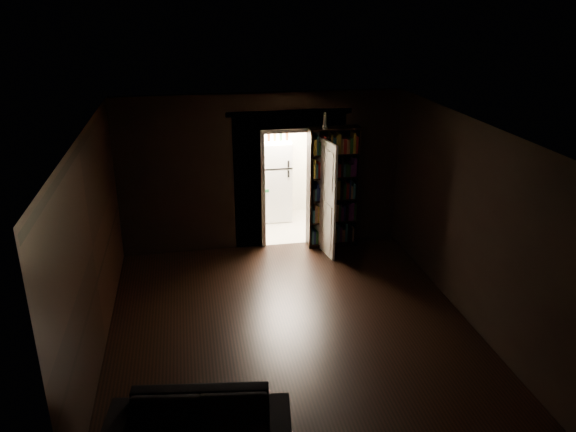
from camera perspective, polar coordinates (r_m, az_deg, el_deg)
name	(u,v)px	position (r m, az deg, el deg)	size (l,w,h in m)	color
ground	(291,325)	(8.03, 0.27, -11.02)	(5.50, 5.50, 0.00)	black
room_walls	(277,188)	(8.25, -1.15, 2.89)	(5.02, 5.61, 2.84)	black
kitchen_alcove	(279,164)	(11.11, -0.89, 5.26)	(2.20, 1.80, 2.60)	#B3AD9C
sofa	(198,420)	(6.03, -9.14, -19.81)	(1.86, 0.80, 0.72)	black
bookshelf	(333,188)	(10.10, 4.55, 2.86)	(0.90, 0.32, 2.20)	black
refrigerator	(272,180)	(11.43, -1.68, 3.70)	(0.74, 0.68, 1.65)	white
door	(325,198)	(9.82, 3.77, 1.87)	(0.85, 0.05, 2.05)	white
figurine	(325,120)	(9.73, 3.77, 9.70)	(0.09, 0.09, 0.27)	silver
bottles	(275,134)	(11.11, -1.35, 8.30)	(0.65, 0.08, 0.26)	black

